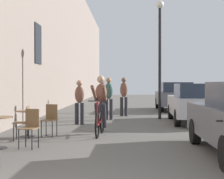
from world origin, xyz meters
name	(u,v)px	position (x,y,z in m)	size (l,w,h in m)	color
building_facade_left	(43,19)	(-3.45, 14.00, 4.61)	(0.54, 68.00, 9.22)	gray
cafe_chair_mid_toward_wall	(30,125)	(-1.63, 4.82, 0.52)	(0.45, 0.45, 0.89)	black
cafe_table_far	(28,118)	(-2.17, 6.58, 0.52)	(0.64, 0.64, 0.72)	black
cafe_chair_far_toward_street	(24,120)	(-2.09, 5.94, 0.52)	(0.40, 0.40, 0.89)	black
cafe_chair_far_toward_wall	(50,118)	(-1.56, 6.66, 0.52)	(0.45, 0.45, 0.89)	black
cyclist_on_bicycle	(100,107)	(-0.18, 7.02, 0.81)	(0.52, 1.76, 1.74)	black
pedestrian_near	(79,100)	(-1.11, 9.59, 0.90)	(0.35, 0.26, 1.60)	#26262D
pedestrian_mid	(109,96)	(-0.14, 11.38, 0.97)	(0.36, 0.27, 1.72)	#26262D
pedestrian_far	(124,94)	(0.47, 12.96, 0.99)	(0.34, 0.25, 1.75)	#26262D
pedestrian_furthest	(102,93)	(-0.63, 14.97, 0.99)	(0.36, 0.27, 1.75)	#26262D
street_lamp	(160,44)	(1.96, 11.66, 3.11)	(0.32, 0.32, 4.90)	black
parked_car_second	(195,102)	(3.15, 10.28, 0.76)	(1.89, 4.21, 1.47)	#B7B7BC
parked_car_third	(174,96)	(3.23, 16.50, 0.80)	(1.88, 4.36, 1.54)	#595960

